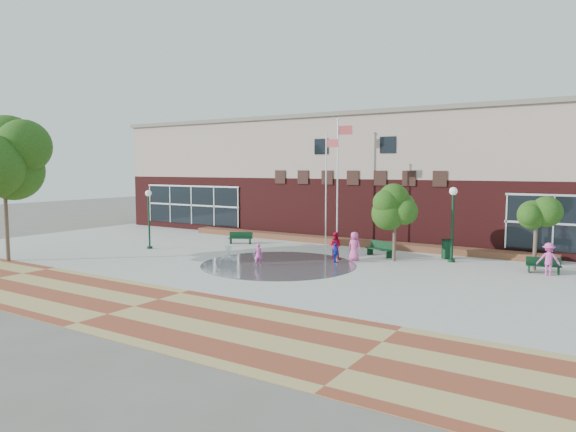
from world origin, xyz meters
The scene contains 24 objects.
ground centered at (0.00, 0.00, 0.00)m, with size 120.00×120.00×0.00m, color #666056.
plaza_concrete centered at (0.00, 4.00, 0.00)m, with size 46.00×18.00×0.01m, color #A8A8A0.
paver_band centered at (0.00, -7.00, 0.00)m, with size 46.00×6.00×0.01m, color brown.
splash_pad centered at (0.00, 3.00, 0.00)m, with size 8.40×8.40×0.01m, color #383A3D.
library_building centered at (0.00, 17.48, 4.64)m, with size 44.40×10.40×9.20m.
flower_bed centered at (0.00, 11.60, 0.00)m, with size 26.00×1.20×0.40m, color maroon.
flagpole_left centered at (-0.09, 8.75, 4.15)m, with size 0.88×0.14×7.46m.
flagpole_right centered at (-0.29, 10.78, 4.77)m, with size 1.04×0.30×8.54m.
lamp_left centered at (-10.17, 3.20, 2.39)m, with size 0.41×0.41×3.84m.
lamp_right centered at (7.78, 8.82, 2.61)m, with size 0.45×0.45×4.21m.
bench_left centered at (-6.47, 8.09, 0.27)m, with size 1.68×1.09×0.82m.
bench_mid centered at (3.68, 8.39, 0.30)m, with size 1.89×1.15×0.92m.
bench_right centered at (12.50, 8.13, 0.26)m, with size 1.66×0.81×0.81m.
trash_can centered at (7.29, 9.80, 0.58)m, with size 0.69×0.69×1.13m.
tree_big_left centered at (-13.62, -4.17, 5.80)m, with size 5.08×5.08×8.12m.
tree_mid centered at (4.98, 7.33, 3.19)m, with size 2.59×2.59×4.38m.
tree_small_right centered at (12.01, 8.70, 2.63)m, with size 2.11×2.11×3.60m.
water_jet_a centered at (-3.36, 2.91, 0.00)m, with size 0.38×0.38×0.73m, color white.
water_jet_b centered at (-2.00, 3.52, 0.00)m, with size 0.17×0.17×0.39m, color white.
child_splash centered at (-0.71, 2.12, 0.62)m, with size 0.45×0.30×1.24m, color #E75CB3.
adult_red centered at (1.88, 6.11, 0.81)m, with size 0.78×0.61×1.61m, color #B40C27.
adult_pink centered at (3.00, 6.32, 0.83)m, with size 0.81×0.53×1.66m, color #E350A1.
child_blue centered at (2.42, 5.10, 0.56)m, with size 0.66×0.27×1.12m, color #182BB9.
person_bench centered at (12.74, 7.72, 0.81)m, with size 1.05×0.60×1.62m, color #DF4EAB.
Camera 1 is at (15.10, -20.06, 5.26)m, focal length 32.00 mm.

